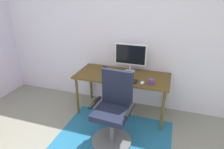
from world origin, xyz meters
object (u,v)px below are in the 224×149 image
cell_phone (105,68)px  coffee_cup (151,82)px  office_chair (113,116)px  monitor (131,55)px  desk (122,79)px  computer_mouse (142,83)px  keyboard (124,80)px

cell_phone → coffee_cup: bearing=-50.0°
coffee_cup → office_chair: (-0.42, -0.53, -0.35)m
monitor → office_chair: size_ratio=0.51×
monitor → coffee_cup: (0.41, -0.41, -0.24)m
monitor → cell_phone: (-0.46, 0.02, -0.28)m
monitor → cell_phone: 0.54m
desk → cell_phone: size_ratio=11.03×
monitor → computer_mouse: bearing=-55.8°
monitor → office_chair: 1.11m
keyboard → cell_phone: (-0.46, 0.42, -0.00)m
keyboard → coffee_cup: coffee_cup is taller
keyboard → coffee_cup: 0.42m
coffee_cup → office_chair: office_chair is taller
monitor → keyboard: monitor is taller
desk → monitor: monitor is taller
computer_mouse → coffee_cup: coffee_cup is taller
monitor → coffee_cup: bearing=-44.3°
computer_mouse → office_chair: 0.67m
monitor → cell_phone: bearing=177.9°
computer_mouse → office_chair: (-0.30, -0.51, -0.32)m
desk → coffee_cup: bearing=-22.2°
keyboard → desk: bearing=110.4°
keyboard → office_chair: 0.62m
keyboard → computer_mouse: bearing=-4.1°
desk → keyboard: (0.07, -0.20, 0.08)m
desk → computer_mouse: (0.37, -0.22, 0.08)m
computer_mouse → cell_phone: (-0.75, 0.44, -0.01)m
desk → office_chair: (0.07, -0.73, -0.24)m
desk → cell_phone: cell_phone is taller
desk → monitor: (0.08, 0.20, 0.35)m
computer_mouse → cell_phone: bearing=149.5°
cell_phone → office_chair: office_chair is taller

